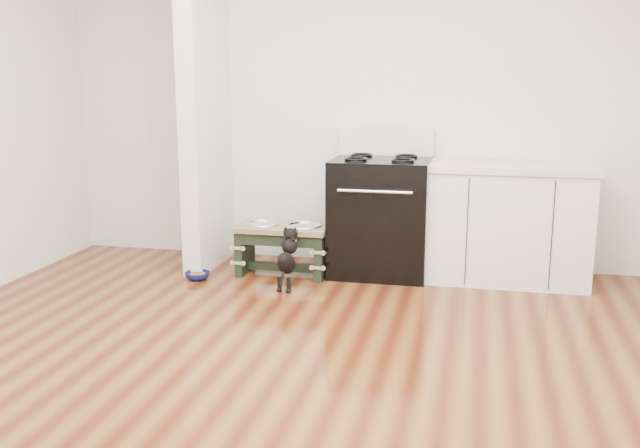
{
  "coord_description": "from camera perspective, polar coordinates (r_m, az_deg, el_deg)",
  "views": [
    {
      "loc": [
        0.99,
        -3.35,
        1.59
      ],
      "look_at": [
        -0.13,
        1.67,
        0.48
      ],
      "focal_mm": 40.0,
      "sensor_mm": 36.0,
      "label": 1
    }
  ],
  "objects": [
    {
      "name": "dog_feeder",
      "position": [
        5.64,
        -2.99,
        -1.26
      ],
      "size": [
        0.73,
        0.39,
        0.42
      ],
      "color": "black",
      "rests_on": "ground"
    },
    {
      "name": "ground",
      "position": [
        3.84,
        -3.57,
        -12.35
      ],
      "size": [
        5.0,
        5.0,
        0.0
      ],
      "primitive_type": "plane",
      "color": "#471B0C",
      "rests_on": "ground"
    },
    {
      "name": "floor_bowl",
      "position": [
        5.64,
        -9.77,
        -4.1
      ],
      "size": [
        0.22,
        0.22,
        0.06
      ],
      "rotation": [
        0.0,
        0.0,
        0.16
      ],
      "color": "#0B1451",
      "rests_on": "ground"
    },
    {
      "name": "cabinet_run",
      "position": [
        5.65,
        14.78,
        0.11
      ],
      "size": [
        1.24,
        0.64,
        0.91
      ],
      "color": "white",
      "rests_on": "ground"
    },
    {
      "name": "partition_wall",
      "position": [
        5.87,
        -9.17,
        9.62
      ],
      "size": [
        0.15,
        0.8,
        2.7
      ],
      "primitive_type": "cube",
      "color": "silver",
      "rests_on": "ground"
    },
    {
      "name": "oven_range",
      "position": [
        5.67,
        4.87,
        0.77
      ],
      "size": [
        0.76,
        0.69,
        1.14
      ],
      "color": "black",
      "rests_on": "ground"
    },
    {
      "name": "puppy",
      "position": [
        5.31,
        -2.6,
        -2.59
      ],
      "size": [
        0.13,
        0.38,
        0.44
      ],
      "color": "black",
      "rests_on": "ground"
    },
    {
      "name": "room_shell",
      "position": [
        3.5,
        -3.92,
        12.61
      ],
      "size": [
        5.0,
        5.0,
        5.0
      ],
      "color": "silver",
      "rests_on": "ground"
    }
  ]
}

